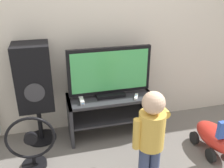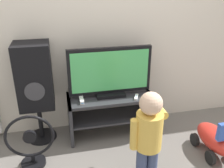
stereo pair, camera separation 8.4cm
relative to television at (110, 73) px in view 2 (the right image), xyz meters
The scene contains 10 objects.
ground_plane 0.81m from the television, 90.00° to the right, with size 16.00×16.00×0.00m, color slate.
wall_back 0.59m from the television, 90.00° to the left, with size 10.00×0.06×2.60m.
tv_stand 0.45m from the television, 90.00° to the right, with size 0.99×0.42×0.50m.
television is the anchor object (origin of this frame).
game_console 0.43m from the television, 168.00° to the right, with size 0.04×0.19×0.04m.
remote_primary 0.41m from the television, 26.46° to the right, with size 0.09×0.13×0.03m.
child 0.89m from the television, 79.10° to the right, with size 0.35×0.51×0.91m.
speaker_tower 0.82m from the television, behind, with size 0.37×0.34×1.15m.
floor_fan 1.11m from the television, 155.57° to the right, with size 0.47×0.24×0.58m.
ride_on_toy 1.35m from the television, 32.21° to the right, with size 0.33×0.56×0.47m.
Camera 2 is at (-0.55, -2.31, 1.78)m, focal length 40.00 mm.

